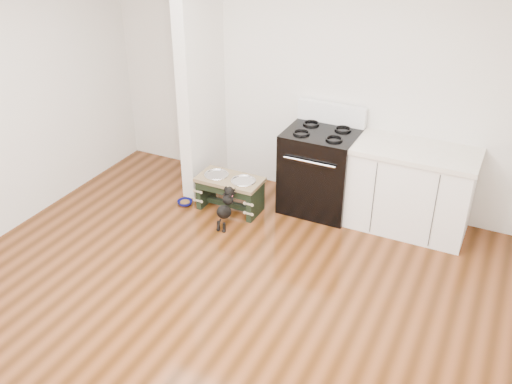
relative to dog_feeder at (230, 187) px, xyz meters
name	(u,v)px	position (x,y,z in m)	size (l,w,h in m)	color
ground	(200,317)	(0.62, -1.68, -0.28)	(5.00, 5.00, 0.00)	#3F200B
room_shell	(190,142)	(0.62, -1.68, 1.34)	(5.00, 5.00, 5.00)	silver
partition_wall	(201,75)	(-0.56, 0.42, 1.07)	(0.15, 0.80, 2.70)	silver
oven_range	(320,169)	(0.87, 0.48, 0.20)	(0.76, 0.69, 1.14)	black
cabinet_run	(410,190)	(1.85, 0.50, 0.17)	(1.24, 0.64, 0.91)	white
dog_feeder	(230,187)	(0.00, 0.00, 0.00)	(0.71, 0.38, 0.41)	black
puppy	(226,207)	(0.13, -0.33, -0.04)	(0.13, 0.37, 0.43)	black
floor_bowl	(185,203)	(-0.51, -0.14, -0.25)	(0.21, 0.21, 0.05)	#0C0F58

